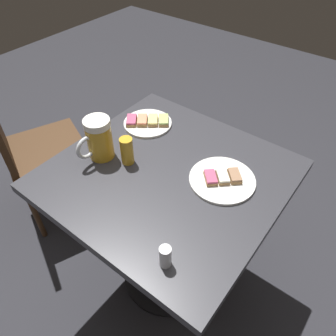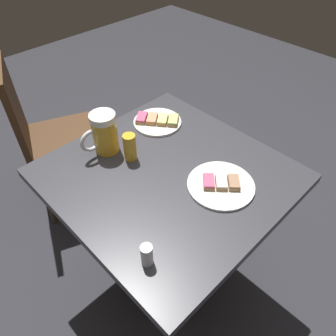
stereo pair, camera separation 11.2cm
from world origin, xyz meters
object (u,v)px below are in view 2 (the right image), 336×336
object	(u,v)px
beer_mug	(104,133)
plate_near	(221,184)
plate_far	(157,121)
salt_shaker	(147,255)
cafe_chair	(46,133)
beer_glass_small	(130,147)

from	to	relation	value
beer_mug	plate_near	bearing A→B (deg)	-158.98
plate_far	beer_mug	size ratio (longest dim) A/B	1.26
plate_near	beer_mug	bearing A→B (deg)	21.02
beer_mug	salt_shaker	xyz separation A→B (m)	(-0.46, 0.21, -0.04)
beer_mug	salt_shaker	world-z (taller)	beer_mug
plate_near	cafe_chair	world-z (taller)	cafe_chair
beer_mug	beer_glass_small	xyz separation A→B (m)	(-0.10, -0.04, -0.03)
plate_near	plate_far	bearing A→B (deg)	-12.93
salt_shaker	beer_glass_small	bearing A→B (deg)	-33.71
plate_far	beer_glass_small	xyz separation A→B (m)	(-0.09, 0.22, 0.04)
plate_far	plate_near	bearing A→B (deg)	167.07
plate_near	beer_glass_small	xyz separation A→B (m)	(0.32, 0.13, 0.04)
beer_glass_small	cafe_chair	world-z (taller)	cafe_chair
plate_near	beer_glass_small	distance (m)	0.35
beer_glass_small	salt_shaker	world-z (taller)	beer_glass_small
beer_mug	beer_glass_small	world-z (taller)	beer_mug
beer_glass_small	salt_shaker	xyz separation A→B (m)	(-0.36, 0.24, -0.02)
plate_near	cafe_chair	distance (m)	1.01
plate_far	salt_shaker	world-z (taller)	salt_shaker
plate_far	salt_shaker	bearing A→B (deg)	134.56
salt_shaker	cafe_chair	size ratio (longest dim) A/B	0.08
plate_far	beer_mug	bearing A→B (deg)	88.48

